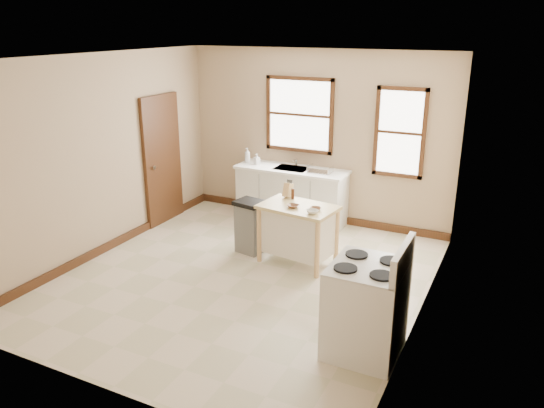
{
  "coord_description": "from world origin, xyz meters",
  "views": [
    {
      "loc": [
        3.1,
        -5.45,
        3.18
      ],
      "look_at": [
        0.22,
        0.4,
        0.94
      ],
      "focal_mm": 35.0,
      "sensor_mm": 36.0,
      "label": 1
    }
  ],
  "objects": [
    {
      "name": "sink_counter",
      "position": [
        -0.3,
        2.2,
        0.46
      ],
      "size": [
        1.86,
        0.62,
        0.92
      ],
      "primitive_type": null,
      "color": "silver",
      "rests_on": "ground"
    },
    {
      "name": "wall_right",
      "position": [
        2.25,
        0.0,
        1.4
      ],
      "size": [
        0.04,
        5.0,
        2.8
      ],
      "primitive_type": "cube",
      "color": "tan",
      "rests_on": "ground"
    },
    {
      "name": "dish_rack",
      "position": [
        0.21,
        2.16,
        0.97
      ],
      "size": [
        0.43,
        0.37,
        0.09
      ],
      "primitive_type": null,
      "rotation": [
        0.0,
        0.0,
        0.3
      ],
      "color": "silver",
      "rests_on": "sink_counter"
    },
    {
      "name": "soap_bottle_b",
      "position": [
        -0.93,
        2.18,
        1.01
      ],
      "size": [
        0.11,
        0.11,
        0.18
      ],
      "primitive_type": "imported",
      "rotation": [
        0.0,
        0.0,
        -0.42
      ],
      "color": "#B2B2B2",
      "rests_on": "sink_counter"
    },
    {
      "name": "window_side",
      "position": [
        1.35,
        2.48,
        1.6
      ],
      "size": [
        0.77,
        0.06,
        1.37
      ],
      "primitive_type": null,
      "color": "#3A220F",
      "rests_on": "wall_back"
    },
    {
      "name": "knife_block",
      "position": [
        0.16,
        1.03,
        0.93
      ],
      "size": [
        0.12,
        0.12,
        0.2
      ],
      "primitive_type": null,
      "rotation": [
        0.0,
        0.0,
        -0.24
      ],
      "color": "tan",
      "rests_on": "kitchen_island"
    },
    {
      "name": "soap_bottle_a",
      "position": [
        -1.12,
        2.2,
        1.05
      ],
      "size": [
        0.12,
        0.12,
        0.25
      ],
      "primitive_type": "imported",
      "rotation": [
        0.0,
        0.0,
        -0.22
      ],
      "color": "#B2B2B2",
      "rests_on": "sink_counter"
    },
    {
      "name": "trash_bin",
      "position": [
        -0.32,
        0.79,
        0.39
      ],
      "size": [
        0.45,
        0.4,
        0.78
      ],
      "primitive_type": null,
      "rotation": [
        0.0,
        0.0,
        -0.17
      ],
      "color": "slate",
      "rests_on": "ground"
    },
    {
      "name": "floor",
      "position": [
        0.0,
        0.0,
        0.0
      ],
      "size": [
        5.0,
        5.0,
        0.0
      ],
      "primitive_type": "plane",
      "color": "beige",
      "rests_on": "ground"
    },
    {
      "name": "window_main",
      "position": [
        -0.3,
        2.48,
        1.75
      ],
      "size": [
        1.17,
        0.06,
        1.22
      ],
      "primitive_type": null,
      "color": "#3A220F",
      "rests_on": "wall_back"
    },
    {
      "name": "gas_stove",
      "position": [
        1.89,
        -0.87,
        0.61
      ],
      "size": [
        0.76,
        0.78,
        1.22
      ],
      "primitive_type": null,
      "color": "white",
      "rests_on": "ground"
    },
    {
      "name": "faucet",
      "position": [
        -0.3,
        2.38,
        1.03
      ],
      "size": [
        0.03,
        0.03,
        0.22
      ],
      "primitive_type": "cylinder",
      "color": "silver",
      "rests_on": "sink_counter"
    },
    {
      "name": "wall_back",
      "position": [
        0.0,
        2.5,
        1.4
      ],
      "size": [
        4.5,
        0.04,
        2.8
      ],
      "primitive_type": "cube",
      "color": "tan",
      "rests_on": "ground"
    },
    {
      "name": "door_left",
      "position": [
        -2.21,
        1.3,
        1.05
      ],
      "size": [
        0.06,
        0.9,
        2.1
      ],
      "primitive_type": "cube",
      "color": "#3A220F",
      "rests_on": "ground"
    },
    {
      "name": "wall_left",
      "position": [
        -2.25,
        0.0,
        1.4
      ],
      "size": [
        0.04,
        5.0,
        2.8
      ],
      "primitive_type": "cube",
      "color": "tan",
      "rests_on": "ground"
    },
    {
      "name": "bowl_b",
      "position": [
        0.71,
        0.71,
        0.85
      ],
      "size": [
        0.19,
        0.19,
        0.04
      ],
      "primitive_type": "imported",
      "rotation": [
        0.0,
        0.0,
        0.38
      ],
      "color": "brown",
      "rests_on": "kitchen_island"
    },
    {
      "name": "ceiling",
      "position": [
        0.0,
        0.0,
        2.8
      ],
      "size": [
        5.0,
        5.0,
        0.0
      ],
      "primitive_type": "plane",
      "rotation": [
        3.14,
        0.0,
        0.0
      ],
      "color": "white",
      "rests_on": "ground"
    },
    {
      "name": "baseboard_left",
      "position": [
        -2.22,
        0.0,
        0.06
      ],
      "size": [
        0.04,
        5.0,
        0.12
      ],
      "primitive_type": "cube",
      "color": "#3A220F",
      "rests_on": "ground"
    },
    {
      "name": "baseboard_back",
      "position": [
        0.0,
        2.47,
        0.06
      ],
      "size": [
        4.5,
        0.04,
        0.12
      ],
      "primitive_type": "cube",
      "color": "#3A220F",
      "rests_on": "ground"
    },
    {
      "name": "kitchen_island",
      "position": [
        0.44,
        0.77,
        0.42
      ],
      "size": [
        1.09,
        0.77,
        0.83
      ],
      "primitive_type": null,
      "rotation": [
        0.0,
        0.0,
        -0.13
      ],
      "color": "tan",
      "rests_on": "ground"
    },
    {
      "name": "bowl_a",
      "position": [
        0.41,
        0.67,
        0.85
      ],
      "size": [
        0.16,
        0.16,
        0.04
      ],
      "primitive_type": "imported",
      "rotation": [
        0.0,
        0.0,
        -0.03
      ],
      "color": "brown",
      "rests_on": "kitchen_island"
    },
    {
      "name": "pepper_grinder",
      "position": [
        0.25,
        1.0,
        0.91
      ],
      "size": [
        0.06,
        0.06,
        0.15
      ],
      "primitive_type": "cylinder",
      "rotation": [
        0.0,
        0.0,
        -0.32
      ],
      "color": "#422211",
      "rests_on": "kitchen_island"
    },
    {
      "name": "bowl_c",
      "position": [
        0.73,
        0.56,
        0.85
      ],
      "size": [
        0.2,
        0.2,
        0.05
      ],
      "primitive_type": "imported",
      "rotation": [
        0.0,
        0.0,
        -0.36
      ],
      "color": "silver",
      "rests_on": "kitchen_island"
    }
  ]
}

